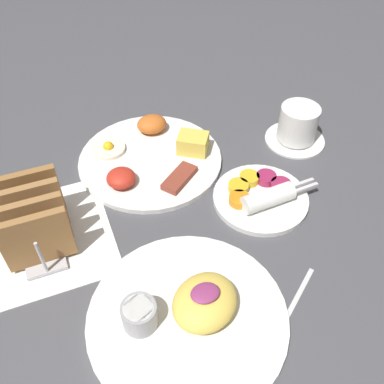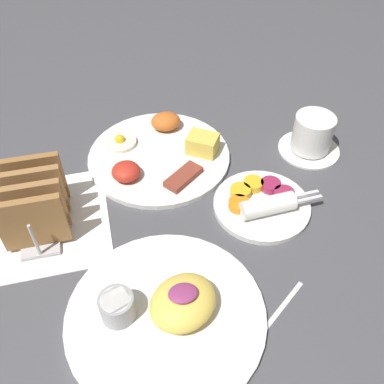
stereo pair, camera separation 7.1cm
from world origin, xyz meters
name	(u,v)px [view 2 (the right image)]	position (x,y,z in m)	size (l,w,h in m)	color
ground_plane	(158,244)	(0.00, 0.00, 0.00)	(3.00, 3.00, 0.00)	#47474C
napkin_flat	(42,223)	(-0.18, 0.09, 0.00)	(0.22, 0.22, 0.00)	white
plate_breakfast	(160,153)	(0.04, 0.21, 0.01)	(0.27, 0.27, 0.05)	white
plate_condiments	(262,203)	(0.19, 0.04, 0.01)	(0.18, 0.17, 0.04)	white
plate_foreground	(166,311)	(-0.01, -0.13, 0.01)	(0.28, 0.28, 0.06)	white
toast_rack	(34,203)	(-0.18, 0.09, 0.05)	(0.10, 0.15, 0.10)	#B7B7BC
coffee_cup	(312,136)	(0.33, 0.16, 0.04)	(0.12, 0.12, 0.08)	white
teaspoon	(269,324)	(0.12, -0.17, 0.00)	(0.11, 0.08, 0.01)	silver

